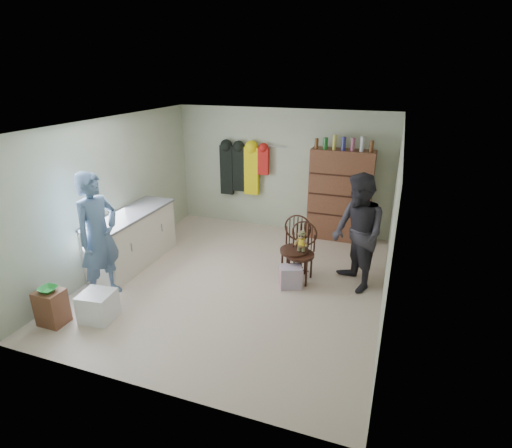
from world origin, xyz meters
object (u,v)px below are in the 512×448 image
at_px(dresser, 340,195).
at_px(counter, 133,238).
at_px(chair_far, 295,245).
at_px(chair_front, 302,248).

bearing_deg(dresser, counter, -144.31).
bearing_deg(chair_far, dresser, 77.24).
distance_m(counter, chair_far, 2.82).
bearing_deg(chair_front, counter, -169.20).
bearing_deg(chair_front, chair_far, 150.39).
bearing_deg(counter, dresser, 35.69).
bearing_deg(counter, chair_front, 7.90).
distance_m(chair_far, dresser, 1.90).
xyz_separation_m(counter, chair_far, (2.78, 0.48, 0.08)).
relative_size(chair_front, dresser, 0.47).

